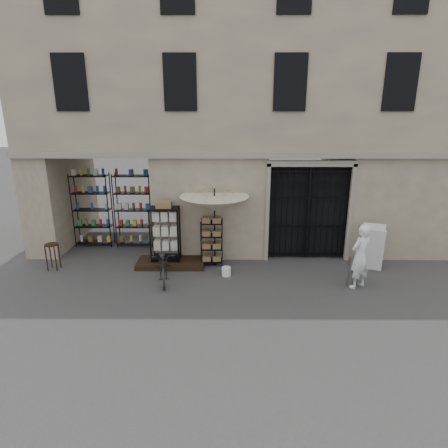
{
  "coord_description": "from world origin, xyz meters",
  "views": [
    {
      "loc": [
        -0.74,
        -8.87,
        4.46
      ],
      "look_at": [
        -0.8,
        1.4,
        1.35
      ],
      "focal_mm": 30.0,
      "sensor_mm": 36.0,
      "label": 1
    }
  ],
  "objects_px": {
    "wooden_stool": "(53,256)",
    "white_bucket": "(226,271)",
    "wire_rack": "(212,243)",
    "bicycle": "(164,280)",
    "shopkeeper": "(357,287)",
    "steel_bollard": "(351,271)",
    "market_umbrella": "(214,199)",
    "easel_sign": "(372,248)",
    "display_cabinet": "(165,237)"
  },
  "relations": [
    {
      "from": "market_umbrella",
      "to": "steel_bollard",
      "type": "xyz_separation_m",
      "value": [
        3.65,
        -1.31,
        -1.63
      ]
    },
    {
      "from": "steel_bollard",
      "to": "wooden_stool",
      "type": "bearing_deg",
      "value": 173.22
    },
    {
      "from": "market_umbrella",
      "to": "wooden_stool",
      "type": "xyz_separation_m",
      "value": [
        -4.71,
        -0.32,
        -1.62
      ]
    },
    {
      "from": "wire_rack",
      "to": "easel_sign",
      "type": "distance_m",
      "value": 4.67
    },
    {
      "from": "market_umbrella",
      "to": "easel_sign",
      "type": "bearing_deg",
      "value": -3.46
    },
    {
      "from": "shopkeeper",
      "to": "easel_sign",
      "type": "height_order",
      "value": "easel_sign"
    },
    {
      "from": "market_umbrella",
      "to": "easel_sign",
      "type": "relative_size",
      "value": 2.18
    },
    {
      "from": "market_umbrella",
      "to": "bicycle",
      "type": "distance_m",
      "value": 2.66
    },
    {
      "from": "easel_sign",
      "to": "steel_bollard",
      "type": "bearing_deg",
      "value": -110.2
    },
    {
      "from": "wooden_stool",
      "to": "shopkeeper",
      "type": "xyz_separation_m",
      "value": [
        8.5,
        -1.12,
        -0.41
      ]
    },
    {
      "from": "white_bucket",
      "to": "bicycle",
      "type": "distance_m",
      "value": 1.74
    },
    {
      "from": "wooden_stool",
      "to": "white_bucket",
      "type": "bearing_deg",
      "value": -4.66
    },
    {
      "from": "white_bucket",
      "to": "display_cabinet",
      "type": "bearing_deg",
      "value": 155.65
    },
    {
      "from": "display_cabinet",
      "to": "wire_rack",
      "type": "relative_size",
      "value": 1.24
    },
    {
      "from": "display_cabinet",
      "to": "shopkeeper",
      "type": "height_order",
      "value": "display_cabinet"
    },
    {
      "from": "market_umbrella",
      "to": "shopkeeper",
      "type": "bearing_deg",
      "value": -20.7
    },
    {
      "from": "shopkeeper",
      "to": "easel_sign",
      "type": "bearing_deg",
      "value": -156.37
    },
    {
      "from": "display_cabinet",
      "to": "steel_bollard",
      "type": "distance_m",
      "value": 5.33
    },
    {
      "from": "wooden_stool",
      "to": "steel_bollard",
      "type": "height_order",
      "value": "steel_bollard"
    },
    {
      "from": "easel_sign",
      "to": "display_cabinet",
      "type": "bearing_deg",
      "value": -162.25
    },
    {
      "from": "display_cabinet",
      "to": "shopkeeper",
      "type": "distance_m",
      "value": 5.55
    },
    {
      "from": "wire_rack",
      "to": "wooden_stool",
      "type": "bearing_deg",
      "value": 172.59
    },
    {
      "from": "shopkeeper",
      "to": "steel_bollard",
      "type": "bearing_deg",
      "value": -72.62
    },
    {
      "from": "wire_rack",
      "to": "market_umbrella",
      "type": "relative_size",
      "value": 0.5
    },
    {
      "from": "wire_rack",
      "to": "market_umbrella",
      "type": "xyz_separation_m",
      "value": [
        0.09,
        -0.07,
        1.35
      ]
    },
    {
      "from": "bicycle",
      "to": "easel_sign",
      "type": "bearing_deg",
      "value": -3.14
    },
    {
      "from": "bicycle",
      "to": "wire_rack",
      "type": "bearing_deg",
      "value": 30.42
    },
    {
      "from": "white_bucket",
      "to": "bicycle",
      "type": "bearing_deg",
      "value": -169.81
    },
    {
      "from": "wooden_stool",
      "to": "shopkeeper",
      "type": "distance_m",
      "value": 8.59
    },
    {
      "from": "white_bucket",
      "to": "market_umbrella",
      "type": "bearing_deg",
      "value": 115.12
    },
    {
      "from": "white_bucket",
      "to": "wooden_stool",
      "type": "distance_m",
      "value": 5.08
    },
    {
      "from": "white_bucket",
      "to": "easel_sign",
      "type": "distance_m",
      "value": 4.28
    },
    {
      "from": "wire_rack",
      "to": "white_bucket",
      "type": "distance_m",
      "value": 1.07
    },
    {
      "from": "shopkeeper",
      "to": "bicycle",
      "type": "bearing_deg",
      "value": -37.15
    },
    {
      "from": "steel_bollard",
      "to": "shopkeeper",
      "type": "bearing_deg",
      "value": -39.86
    },
    {
      "from": "white_bucket",
      "to": "wire_rack",
      "type": "bearing_deg",
      "value": 118.46
    },
    {
      "from": "display_cabinet",
      "to": "white_bucket",
      "type": "relative_size",
      "value": 6.83
    },
    {
      "from": "wooden_stool",
      "to": "bicycle",
      "type": "bearing_deg",
      "value": -12.14
    },
    {
      "from": "bicycle",
      "to": "display_cabinet",
      "type": "bearing_deg",
      "value": 84.6
    },
    {
      "from": "display_cabinet",
      "to": "market_umbrella",
      "type": "height_order",
      "value": "market_umbrella"
    },
    {
      "from": "display_cabinet",
      "to": "shopkeeper",
      "type": "bearing_deg",
      "value": -30.72
    },
    {
      "from": "display_cabinet",
      "to": "bicycle",
      "type": "distance_m",
      "value": 1.43
    },
    {
      "from": "display_cabinet",
      "to": "steel_bollard",
      "type": "height_order",
      "value": "display_cabinet"
    },
    {
      "from": "display_cabinet",
      "to": "bicycle",
      "type": "height_order",
      "value": "display_cabinet"
    },
    {
      "from": "wooden_stool",
      "to": "shopkeeper",
      "type": "bearing_deg",
      "value": -7.47
    },
    {
      "from": "wire_rack",
      "to": "bicycle",
      "type": "distance_m",
      "value": 1.83
    },
    {
      "from": "market_umbrella",
      "to": "wooden_stool",
      "type": "bearing_deg",
      "value": -176.13
    },
    {
      "from": "wire_rack",
      "to": "steel_bollard",
      "type": "relative_size",
      "value": 1.75
    },
    {
      "from": "bicycle",
      "to": "steel_bollard",
      "type": "relative_size",
      "value": 2.13
    },
    {
      "from": "display_cabinet",
      "to": "easel_sign",
      "type": "height_order",
      "value": "display_cabinet"
    }
  ]
}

